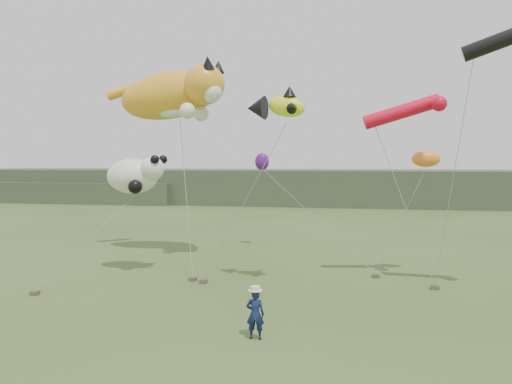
% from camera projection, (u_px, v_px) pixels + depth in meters
% --- Properties ---
extents(ground, '(120.00, 120.00, 0.00)m').
position_uv_depth(ground, '(264.00, 327.00, 15.52)').
color(ground, '#385123').
rests_on(ground, ground).
extents(headland, '(90.00, 13.00, 4.00)m').
position_uv_depth(headland, '(301.00, 187.00, 59.81)').
color(headland, '#2D3D28').
rests_on(headland, ground).
extents(festival_attendant, '(0.54, 0.36, 1.46)m').
position_uv_depth(festival_attendant, '(255.00, 314.00, 14.42)').
color(festival_attendant, '#111C43').
rests_on(festival_attendant, ground).
extents(sandbag_anchors, '(15.59, 5.56, 0.16)m').
position_uv_depth(sandbag_anchors, '(251.00, 283.00, 20.70)').
color(sandbag_anchors, brown).
rests_on(sandbag_anchors, ground).
extents(cat_kite, '(7.35, 3.92, 3.34)m').
position_uv_depth(cat_kite, '(177.00, 94.00, 26.34)').
color(cat_kite, orange).
rests_on(cat_kite, ground).
extents(fish_kite, '(2.59, 1.70, 1.33)m').
position_uv_depth(fish_kite, '(275.00, 107.00, 19.83)').
color(fish_kite, '#EDFC18').
rests_on(fish_kite, ground).
extents(tube_kites, '(6.82, 3.45, 3.90)m').
position_uv_depth(tube_kites, '(457.00, 76.00, 19.45)').
color(tube_kites, black).
rests_on(tube_kites, ground).
extents(panda_kite, '(2.83, 1.83, 1.76)m').
position_uv_depth(panda_kite, '(136.00, 175.00, 22.68)').
color(panda_kite, white).
rests_on(panda_kite, ground).
extents(misc_kites, '(9.43, 6.33, 1.02)m').
position_uv_depth(misc_kites, '(345.00, 160.00, 25.16)').
color(misc_kites, orange).
rests_on(misc_kites, ground).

